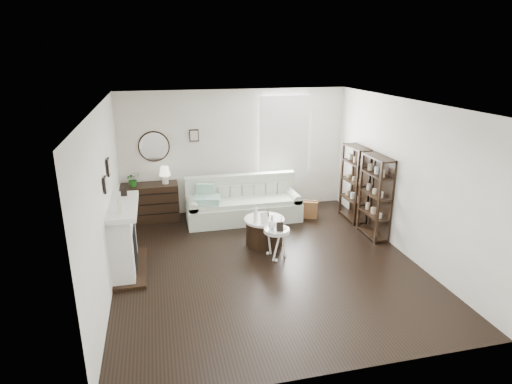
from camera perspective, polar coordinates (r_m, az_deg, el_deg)
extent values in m
plane|color=black|center=(7.46, 1.36, -9.41)|extent=(5.50, 5.50, 0.00)
plane|color=white|center=(6.65, 1.54, 11.67)|extent=(5.50, 5.50, 0.00)
plane|color=silver|center=(9.53, -2.76, 5.44)|extent=(5.00, 0.00, 5.00)
plane|color=silver|center=(4.53, 10.40, -9.88)|extent=(5.00, 0.00, 5.00)
plane|color=silver|center=(6.77, -19.48, -0.99)|extent=(0.00, 5.50, 5.50)
plane|color=silver|center=(7.92, 19.24, 1.76)|extent=(0.00, 5.50, 5.50)
cube|color=white|center=(9.71, 3.69, 7.18)|extent=(1.00, 0.02, 1.80)
cube|color=white|center=(9.65, 3.79, 7.11)|extent=(1.15, 0.02, 1.90)
cylinder|color=silver|center=(9.30, -13.45, 5.91)|extent=(0.60, 0.03, 0.60)
cube|color=black|center=(9.30, -8.26, 7.47)|extent=(0.20, 0.03, 0.26)
cube|color=silver|center=(7.32, -17.28, -6.06)|extent=(0.34, 1.20, 1.10)
cube|color=black|center=(7.38, -16.93, -7.11)|extent=(0.30, 0.65, 0.70)
cube|color=silver|center=(7.11, -17.30, -1.84)|extent=(0.44, 1.35, 0.08)
cube|color=black|center=(7.54, -16.29, -9.66)|extent=(0.50, 1.40, 0.05)
cylinder|color=beige|center=(6.64, -17.64, -1.93)|extent=(0.08, 0.08, 0.22)
cube|color=black|center=(7.45, -17.21, -0.01)|extent=(0.10, 0.03, 0.14)
cube|color=black|center=(6.65, -19.49, 0.92)|extent=(0.03, 0.18, 0.24)
cube|color=black|center=(7.25, -19.10, 3.17)|extent=(0.03, 0.22, 0.28)
cube|color=black|center=(9.28, 13.00, 1.12)|extent=(0.30, 0.80, 1.60)
cylinder|color=#C5AF87|center=(9.15, 13.44, -1.01)|extent=(0.08, 0.08, 0.11)
cylinder|color=#C5AF87|center=(9.36, 12.77, -0.52)|extent=(0.08, 0.08, 0.11)
cylinder|color=#C5AF87|center=(9.57, 12.13, -0.06)|extent=(0.08, 0.08, 0.11)
cylinder|color=#C5AF87|center=(9.03, 13.62, 1.38)|extent=(0.08, 0.08, 0.11)
cylinder|color=#C5AF87|center=(9.24, 12.94, 1.82)|extent=(0.08, 0.08, 0.11)
cylinder|color=#C5AF87|center=(9.46, 12.29, 2.25)|extent=(0.08, 0.08, 0.11)
cylinder|color=#C5AF87|center=(8.92, 13.81, 3.84)|extent=(0.08, 0.08, 0.11)
cylinder|color=#C5AF87|center=(9.14, 13.12, 4.23)|extent=(0.08, 0.08, 0.11)
cylinder|color=#C5AF87|center=(9.36, 12.45, 4.60)|extent=(0.08, 0.08, 0.11)
cube|color=black|center=(8.53, 15.61, -0.63)|extent=(0.30, 0.80, 1.60)
cylinder|color=#C5AF87|center=(8.40, 16.13, -2.98)|extent=(0.08, 0.08, 0.11)
cylinder|color=#C5AF87|center=(8.61, 15.33, -2.40)|extent=(0.08, 0.08, 0.11)
cylinder|color=#C5AF87|center=(8.81, 14.58, -1.85)|extent=(0.08, 0.08, 0.11)
cylinder|color=#C5AF87|center=(8.27, 16.37, -0.39)|extent=(0.08, 0.08, 0.11)
cylinder|color=#C5AF87|center=(8.48, 15.56, 0.13)|extent=(0.08, 0.08, 0.11)
cylinder|color=#C5AF87|center=(8.69, 14.78, 0.63)|extent=(0.08, 0.08, 0.11)
cylinder|color=#C5AF87|center=(8.16, 16.62, 2.27)|extent=(0.08, 0.08, 0.11)
cylinder|color=#C5AF87|center=(8.37, 15.79, 2.73)|extent=(0.08, 0.08, 0.11)
cylinder|color=#C5AF87|center=(8.58, 15.00, 3.18)|extent=(0.08, 0.08, 0.11)
cube|color=#ADB8A4|center=(9.16, -1.64, -2.64)|extent=(2.41, 0.83, 0.39)
cube|color=#ADB8A4|center=(9.05, -1.62, -1.28)|extent=(2.08, 0.67, 0.09)
cube|color=#ADB8A4|center=(9.34, -2.06, 0.17)|extent=(2.41, 0.19, 0.74)
cube|color=#ADB8A4|center=(9.00, -8.47, -2.91)|extent=(0.20, 0.79, 0.48)
cube|color=#ADB8A4|center=(9.41, 4.88, -1.82)|extent=(0.20, 0.79, 0.48)
cube|color=#248665|center=(8.88, -6.58, -0.99)|extent=(0.64, 0.56, 0.14)
cube|color=brown|center=(9.39, 6.53, -2.27)|extent=(0.59, 0.40, 0.37)
cube|color=black|center=(9.37, -13.95, -1.36)|extent=(1.20, 0.50, 0.80)
cube|color=black|center=(9.19, -13.87, -2.95)|extent=(1.15, 0.01, 0.02)
cube|color=black|center=(9.11, -13.97, -1.66)|extent=(1.15, 0.01, 0.02)
cube|color=black|center=(9.04, -14.08, -0.35)|extent=(1.15, 0.01, 0.01)
imported|color=#1F611B|center=(9.17, -16.08, 1.65)|extent=(0.35, 0.33, 0.31)
cylinder|color=black|center=(8.02, 1.11, -5.42)|extent=(0.69, 0.69, 0.48)
cylinder|color=beige|center=(7.92, 1.12, -3.70)|extent=(0.75, 0.75, 0.04)
cylinder|color=silver|center=(7.42, 2.78, -5.02)|extent=(0.44, 0.44, 0.03)
cylinder|color=silver|center=(7.44, 2.77, -5.30)|extent=(0.45, 0.45, 0.02)
cylinder|color=silver|center=(7.53, 2.75, -6.95)|extent=(0.04, 0.04, 0.51)
cylinder|color=silver|center=(7.74, -0.06, -2.83)|extent=(0.07, 0.07, 0.31)
cube|color=silver|center=(7.70, 1.10, -3.42)|extent=(0.16, 0.10, 0.20)
cube|color=black|center=(7.28, 3.19, -4.66)|extent=(0.13, 0.08, 0.16)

